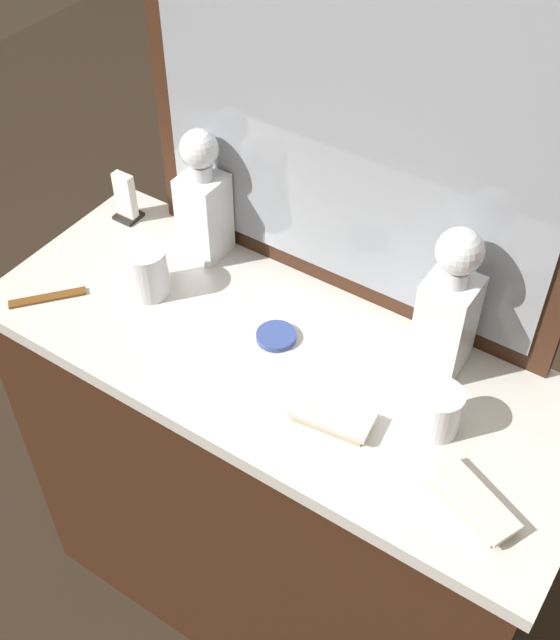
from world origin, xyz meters
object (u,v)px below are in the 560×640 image
object	(u,v)px
crystal_tumbler_right	(438,413)
tortoiseshell_comb	(48,298)
crystal_decanter_far_right	(447,315)
porcelain_dish	(276,336)
silver_brush_front	(472,501)
silver_brush_right	(332,417)
crystal_tumbler_front	(147,273)
napkin_holder	(126,200)
crystal_decanter_rear	(204,206)

from	to	relation	value
crystal_tumbler_right	tortoiseshell_comb	world-z (taller)	crystal_tumbler_right
crystal_decanter_far_right	porcelain_dish	bearing A→B (deg)	-157.97
porcelain_dish	tortoiseshell_comb	bearing A→B (deg)	-159.78
silver_brush_front	tortoiseshell_comb	size ratio (longest dim) A/B	1.32
silver_brush_right	porcelain_dish	size ratio (longest dim) A/B	1.95
crystal_tumbler_front	tortoiseshell_comb	bearing A→B (deg)	-139.59
porcelain_dish	napkin_holder	xyz separation A→B (m)	(-0.47, 0.12, 0.04)
silver_brush_front	crystal_tumbler_right	bearing A→B (deg)	137.06
crystal_tumbler_front	silver_brush_front	size ratio (longest dim) A/B	0.62
crystal_tumbler_front	napkin_holder	bearing A→B (deg)	140.77
crystal_tumbler_right	napkin_holder	distance (m)	0.81
tortoiseshell_comb	napkin_holder	xyz separation A→B (m)	(-0.04, 0.28, 0.04)
crystal_decanter_far_right	napkin_holder	xyz separation A→B (m)	(-0.74, 0.01, -0.07)
crystal_decanter_far_right	tortoiseshell_comb	size ratio (longest dim) A/B	2.38
porcelain_dish	napkin_holder	distance (m)	0.48
crystal_tumbler_front	tortoiseshell_comb	distance (m)	0.20
crystal_decanter_far_right	crystal_decanter_rear	xyz separation A→B (m)	(-0.53, 0.02, -0.01)
crystal_decanter_rear	crystal_tumbler_right	xyz separation A→B (m)	(0.59, -0.15, -0.07)
porcelain_dish	silver_brush_front	bearing A→B (deg)	-16.15
porcelain_dish	crystal_tumbler_front	bearing A→B (deg)	-173.78
crystal_decanter_far_right	porcelain_dish	distance (m)	0.32
napkin_holder	tortoiseshell_comb	bearing A→B (deg)	-81.93
crystal_decanter_rear	crystal_tumbler_right	size ratio (longest dim) A/B	3.32
crystal_decanter_rear	porcelain_dish	size ratio (longest dim) A/B	3.80
crystal_decanter_far_right	crystal_tumbler_right	world-z (taller)	crystal_decanter_far_right
napkin_holder	silver_brush_right	bearing A→B (deg)	-19.70
silver_brush_front	crystal_decanter_rear	bearing A→B (deg)	159.86
crystal_decanter_rear	silver_brush_front	bearing A→B (deg)	-20.14
crystal_tumbler_front	silver_brush_right	world-z (taller)	crystal_tumbler_front
crystal_decanter_far_right	silver_brush_right	distance (m)	0.26
crystal_tumbler_right	crystal_tumbler_front	size ratio (longest dim) A/B	0.83
silver_brush_right	tortoiseshell_comb	world-z (taller)	silver_brush_right
crystal_tumbler_front	napkin_holder	size ratio (longest dim) A/B	0.93
crystal_tumbler_right	silver_brush_right	size ratio (longest dim) A/B	0.59
crystal_decanter_far_right	napkin_holder	distance (m)	0.74
tortoiseshell_comb	crystal_decanter_rear	bearing A→B (deg)	59.50
silver_brush_right	crystal_decanter_rear	bearing A→B (deg)	151.72
silver_brush_right	tortoiseshell_comb	distance (m)	0.61
silver_brush_front	porcelain_dish	distance (m)	0.47
crystal_tumbler_right	silver_brush_front	world-z (taller)	crystal_tumbler_right
crystal_decanter_rear	silver_brush_front	distance (m)	0.76
crystal_decanter_far_right	crystal_tumbler_right	size ratio (longest dim) A/B	3.50
crystal_decanter_rear	crystal_tumbler_right	world-z (taller)	crystal_decanter_rear
crystal_tumbler_right	tortoiseshell_comb	size ratio (longest dim) A/B	0.68
silver_brush_right	napkin_holder	xyz separation A→B (m)	(-0.65, 0.23, 0.03)
silver_brush_front	tortoiseshell_comb	world-z (taller)	silver_brush_front
crystal_decanter_far_right	crystal_tumbler_front	bearing A→B (deg)	-165.66
silver_brush_right	porcelain_dish	distance (m)	0.22
crystal_tumbler_right	porcelain_dish	world-z (taller)	crystal_tumbler_right
crystal_tumbler_right	napkin_holder	size ratio (longest dim) A/B	0.77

